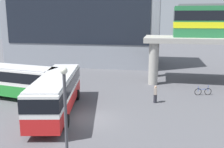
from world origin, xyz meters
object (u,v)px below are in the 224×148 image
(station_building, at_px, (85,22))
(pedestrian_waiting_near_stop, at_px, (155,95))
(bus_main, at_px, (57,90))
(bus_secondary, at_px, (7,78))
(bicycle_blue, at_px, (203,92))
(pedestrian_at_kerb, at_px, (33,75))

(station_building, bearing_deg, pedestrian_waiting_near_stop, -57.65)
(station_building, distance_m, bus_main, 25.52)
(bus_main, bearing_deg, pedestrian_waiting_near_stop, 27.89)
(bus_secondary, distance_m, bicycle_blue, 19.87)
(bus_main, relative_size, bicycle_blue, 6.48)
(bicycle_blue, xyz_separation_m, pedestrian_waiting_near_stop, (-4.79, -3.49, 0.42))
(station_building, bearing_deg, bus_secondary, -94.36)
(station_building, distance_m, bus_secondary, 22.01)
(station_building, bearing_deg, bus_main, -78.71)
(pedestrian_waiting_near_stop, bearing_deg, bus_main, -152.11)
(bus_secondary, relative_size, pedestrian_waiting_near_stop, 6.84)
(bus_secondary, height_order, pedestrian_at_kerb, bus_secondary)
(bus_main, distance_m, bus_secondary, 7.25)
(bus_secondary, relative_size, pedestrian_at_kerb, 6.99)
(bus_secondary, relative_size, bicycle_blue, 6.47)
(pedestrian_waiting_near_stop, distance_m, pedestrian_at_kerb, 16.70)
(bus_secondary, bearing_deg, station_building, 85.64)
(bicycle_blue, bearing_deg, bus_main, -148.86)
(station_building, xyz_separation_m, pedestrian_at_kerb, (-2.69, -14.19, -6.35))
(station_building, bearing_deg, bicycle_blue, -43.60)
(station_building, xyz_separation_m, bus_secondary, (-1.63, -21.35, -5.11))
(bus_main, distance_m, pedestrian_waiting_near_stop, 9.09)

